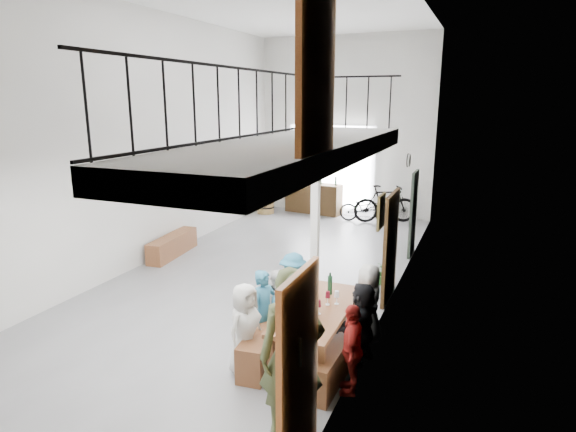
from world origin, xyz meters
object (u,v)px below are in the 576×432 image
at_px(oak_barrel, 266,201).
at_px(host_standing, 292,356).
at_px(serving_counter, 313,198).
at_px(bicycle_near, 366,208).
at_px(bench_inner, 275,331).
at_px(side_bench, 173,245).
at_px(tasting_table, 318,313).

height_order(oak_barrel, host_standing, host_standing).
bearing_deg(oak_barrel, serving_counter, 23.82).
height_order(serving_counter, bicycle_near, serving_counter).
bearing_deg(oak_barrel, bench_inner, -64.01).
height_order(oak_barrel, bicycle_near, bicycle_near).
height_order(side_bench, oak_barrel, oak_barrel).
xyz_separation_m(oak_barrel, serving_counter, (1.42, 0.63, 0.07)).
xyz_separation_m(serving_counter, host_standing, (3.34, -10.12, 0.48)).
xyz_separation_m(bench_inner, side_bench, (-3.99, 3.02, -0.01)).
relative_size(bench_inner, host_standing, 1.15).
bearing_deg(tasting_table, bench_inner, 171.91).
bearing_deg(serving_counter, tasting_table, -63.12).
relative_size(tasting_table, host_standing, 1.03).
bearing_deg(side_bench, tasting_table, -33.55).
height_order(bench_inner, oak_barrel, oak_barrel).
height_order(bench_inner, bicycle_near, bicycle_near).
xyz_separation_m(oak_barrel, host_standing, (4.76, -9.49, 0.55)).
bearing_deg(serving_counter, bicycle_near, -7.83).
distance_m(side_bench, oak_barrel, 4.77).
height_order(tasting_table, serving_counter, serving_counter).
bearing_deg(serving_counter, bench_inner, -67.30).
bearing_deg(tasting_table, bicycle_near, 98.42).
bearing_deg(bicycle_near, bench_inner, 173.72).
height_order(side_bench, serving_counter, serving_counter).
distance_m(bench_inner, serving_counter, 8.74).
bearing_deg(serving_counter, side_bench, -99.75).
distance_m(bench_inner, side_bench, 5.00).
height_order(tasting_table, bicycle_near, bicycle_near).
distance_m(serving_counter, bicycle_near, 1.92).
xyz_separation_m(bench_inner, oak_barrel, (-3.79, 7.78, 0.16)).
relative_size(side_bench, serving_counter, 0.94).
xyz_separation_m(bench_inner, serving_counter, (-2.37, 8.40, 0.23)).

